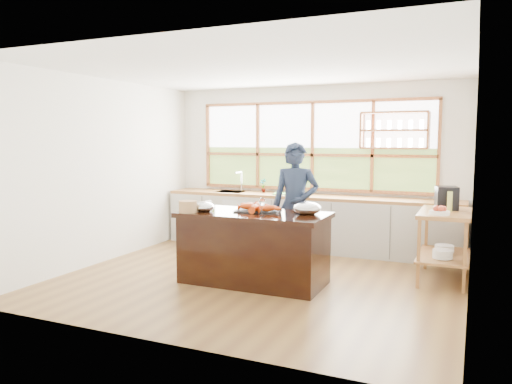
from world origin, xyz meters
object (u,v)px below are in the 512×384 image
Objects in this scene: espresso_machine at (447,198)px; wicker_basket at (188,207)px; cook at (295,207)px; island at (254,248)px.

espresso_machine is 3.35m from wicker_basket.
cook is 5.85× the size of espresso_machine.
island is 0.97m from wicker_basket.
island is 6.11× the size of espresso_machine.
island is 0.97m from cook.
cook reaches higher than espresso_machine.
wicker_basket is (-2.95, -1.58, -0.08)m from espresso_machine.
cook is 1.98m from espresso_machine.
wicker_basket is (-1.02, -1.14, 0.09)m from cook.
island is 2.60m from espresso_machine.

